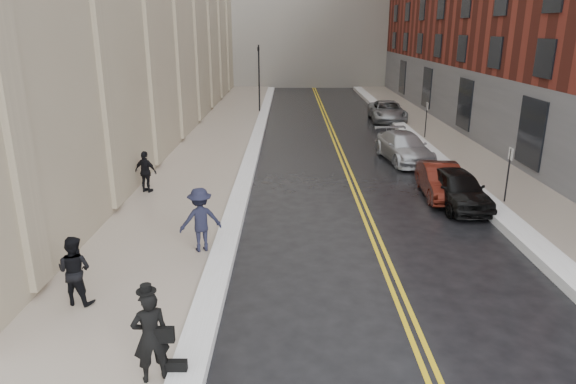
{
  "coord_description": "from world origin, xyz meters",
  "views": [
    {
      "loc": [
        -0.27,
        -10.43,
        6.42
      ],
      "look_at": [
        -0.3,
        4.62,
        1.6
      ],
      "focal_mm": 32.0,
      "sensor_mm": 36.0,
      "label": 1
    }
  ],
  "objects_px": {
    "car_maroon": "(441,181)",
    "car_silver_near": "(404,147)",
    "car_silver_far": "(387,111)",
    "pedestrian_b": "(200,220)",
    "pedestrian_main": "(150,336)",
    "car_black": "(457,188)",
    "pedestrian_a": "(75,270)",
    "pedestrian_c": "(146,172)"
  },
  "relations": [
    {
      "from": "car_silver_near",
      "to": "pedestrian_a",
      "type": "bearing_deg",
      "value": -134.74
    },
    {
      "from": "pedestrian_main",
      "to": "pedestrian_c",
      "type": "xyz_separation_m",
      "value": [
        -3.15,
        11.5,
        -0.08
      ]
    },
    {
      "from": "pedestrian_main",
      "to": "car_black",
      "type": "bearing_deg",
      "value": -155.46
    },
    {
      "from": "car_black",
      "to": "pedestrian_a",
      "type": "relative_size",
      "value": 2.4
    },
    {
      "from": "car_black",
      "to": "pedestrian_a",
      "type": "bearing_deg",
      "value": -149.93
    },
    {
      "from": "car_maroon",
      "to": "pedestrian_a",
      "type": "distance_m",
      "value": 14.03
    },
    {
      "from": "car_black",
      "to": "pedestrian_a",
      "type": "height_order",
      "value": "pedestrian_a"
    },
    {
      "from": "car_silver_near",
      "to": "pedestrian_b",
      "type": "relative_size",
      "value": 2.53
    },
    {
      "from": "car_silver_far",
      "to": "pedestrian_b",
      "type": "height_order",
      "value": "pedestrian_b"
    },
    {
      "from": "car_black",
      "to": "pedestrian_b",
      "type": "bearing_deg",
      "value": -156.94
    },
    {
      "from": "car_maroon",
      "to": "car_black",
      "type": "bearing_deg",
      "value": -72.99
    },
    {
      "from": "car_black",
      "to": "pedestrian_b",
      "type": "relative_size",
      "value": 2.13
    },
    {
      "from": "car_maroon",
      "to": "pedestrian_main",
      "type": "height_order",
      "value": "pedestrian_main"
    },
    {
      "from": "car_black",
      "to": "pedestrian_a",
      "type": "xyz_separation_m",
      "value": [
        -11.36,
        -7.46,
        0.3
      ]
    },
    {
      "from": "pedestrian_a",
      "to": "pedestrian_b",
      "type": "distance_m",
      "value": 3.93
    },
    {
      "from": "pedestrian_a",
      "to": "pedestrian_c",
      "type": "bearing_deg",
      "value": -74.4
    },
    {
      "from": "pedestrian_b",
      "to": "pedestrian_c",
      "type": "xyz_separation_m",
      "value": [
        -3.1,
        5.63,
        -0.12
      ]
    },
    {
      "from": "car_silver_far",
      "to": "pedestrian_b",
      "type": "relative_size",
      "value": 2.67
    },
    {
      "from": "car_black",
      "to": "pedestrian_main",
      "type": "xyz_separation_m",
      "value": [
        -8.85,
        -10.26,
        0.37
      ]
    },
    {
      "from": "car_maroon",
      "to": "pedestrian_b",
      "type": "relative_size",
      "value": 2.05
    },
    {
      "from": "car_black",
      "to": "pedestrian_main",
      "type": "height_order",
      "value": "pedestrian_main"
    },
    {
      "from": "car_maroon",
      "to": "pedestrian_b",
      "type": "bearing_deg",
      "value": -144.19
    },
    {
      "from": "car_maroon",
      "to": "car_silver_near",
      "type": "bearing_deg",
      "value": 95.54
    },
    {
      "from": "car_black",
      "to": "car_silver_near",
      "type": "distance_m",
      "value": 6.93
    },
    {
      "from": "car_black",
      "to": "pedestrian_b",
      "type": "height_order",
      "value": "pedestrian_b"
    },
    {
      "from": "car_black",
      "to": "car_maroon",
      "type": "relative_size",
      "value": 1.04
    },
    {
      "from": "car_silver_far",
      "to": "car_maroon",
      "type": "bearing_deg",
      "value": -91.16
    },
    {
      "from": "car_silver_far",
      "to": "pedestrian_c",
      "type": "height_order",
      "value": "pedestrian_c"
    },
    {
      "from": "car_maroon",
      "to": "pedestrian_a",
      "type": "relative_size",
      "value": 2.32
    },
    {
      "from": "pedestrian_main",
      "to": "car_maroon",
      "type": "bearing_deg",
      "value": -151.57
    },
    {
      "from": "car_silver_far",
      "to": "pedestrian_main",
      "type": "relative_size",
      "value": 2.78
    },
    {
      "from": "car_silver_far",
      "to": "pedestrian_b",
      "type": "distance_m",
      "value": 24.92
    },
    {
      "from": "car_black",
      "to": "pedestrian_c",
      "type": "bearing_deg",
      "value": 170.9
    },
    {
      "from": "car_maroon",
      "to": "pedestrian_c",
      "type": "bearing_deg",
      "value": -177.39
    },
    {
      "from": "car_black",
      "to": "car_silver_far",
      "type": "relative_size",
      "value": 0.8
    },
    {
      "from": "pedestrian_a",
      "to": "car_silver_near",
      "type": "bearing_deg",
      "value": -115.6
    },
    {
      "from": "car_black",
      "to": "pedestrian_main",
      "type": "relative_size",
      "value": 2.22
    },
    {
      "from": "pedestrian_b",
      "to": "car_silver_near",
      "type": "bearing_deg",
      "value": -146.68
    },
    {
      "from": "car_silver_far",
      "to": "pedestrian_a",
      "type": "height_order",
      "value": "pedestrian_a"
    },
    {
      "from": "car_maroon",
      "to": "pedestrian_main",
      "type": "relative_size",
      "value": 2.14
    },
    {
      "from": "car_maroon",
      "to": "car_silver_far",
      "type": "distance_m",
      "value": 17.45
    },
    {
      "from": "car_silver_far",
      "to": "pedestrian_c",
      "type": "relative_size",
      "value": 3.06
    }
  ]
}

